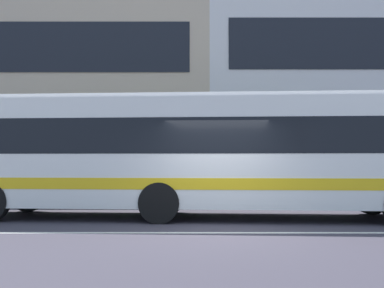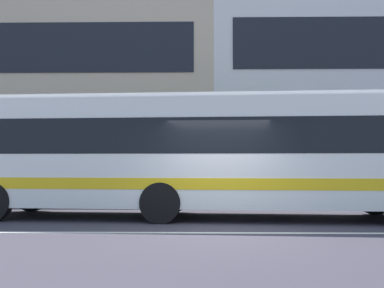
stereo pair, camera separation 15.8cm
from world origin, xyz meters
TOP-DOWN VIEW (x-y plane):
  - ground_plane at (0.00, 0.00)m, footprint 160.00×160.00m
  - lane_centre_line at (0.00, 0.00)m, footprint 60.00×0.16m
  - hedge_row_far at (-3.21, 6.25)m, footprint 17.37×1.10m
  - apartment_block_left at (-11.06, 15.97)m, footprint 22.54×11.69m
  - transit_bus at (-0.56, 2.45)m, footprint 12.21×3.26m

SIDE VIEW (x-z plane):
  - ground_plane at x=0.00m, z-range 0.00..0.00m
  - lane_centre_line at x=0.00m, z-range 0.00..0.01m
  - hedge_row_far at x=-3.21m, z-range 0.00..1.14m
  - transit_bus at x=-0.56m, z-range 0.17..3.39m
  - apartment_block_left at x=-11.06m, z-range 0.00..11.51m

